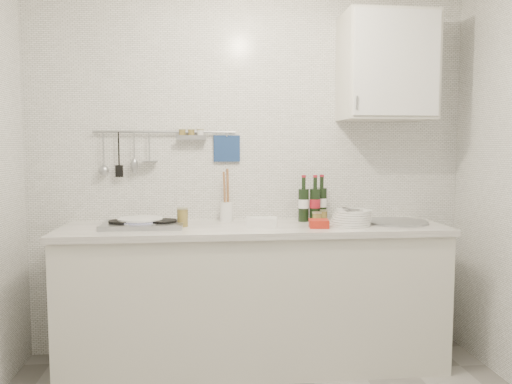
# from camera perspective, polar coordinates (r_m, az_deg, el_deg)

# --- Properties ---
(back_wall) EXTENTS (3.00, 0.02, 2.50)m
(back_wall) POSITION_cam_1_polar(r_m,az_deg,el_deg) (3.46, -0.71, 2.34)
(back_wall) COLOR silver
(back_wall) RESTS_ON floor
(counter) EXTENTS (2.44, 0.64, 0.96)m
(counter) POSITION_cam_1_polar(r_m,az_deg,el_deg) (3.31, -0.09, -12.18)
(counter) COLOR beige
(counter) RESTS_ON floor
(wall_rail) EXTENTS (0.98, 0.09, 0.34)m
(wall_rail) POSITION_cam_1_polar(r_m,az_deg,el_deg) (3.42, -10.69, 5.17)
(wall_rail) COLOR #93969B
(wall_rail) RESTS_ON back_wall
(wall_cabinet) EXTENTS (0.60, 0.38, 0.70)m
(wall_cabinet) POSITION_cam_1_polar(r_m,az_deg,el_deg) (3.52, 14.74, 13.64)
(wall_cabinet) COLOR beige
(wall_cabinet) RESTS_ON back_wall
(plate_stack_hob) EXTENTS (0.31, 0.30, 0.05)m
(plate_stack_hob) POSITION_cam_1_polar(r_m,az_deg,el_deg) (3.24, -13.26, -3.38)
(plate_stack_hob) COLOR #4D51AF
(plate_stack_hob) RESTS_ON counter
(plate_stack_sink) EXTENTS (0.29, 0.28, 0.11)m
(plate_stack_sink) POSITION_cam_1_polar(r_m,az_deg,el_deg) (3.26, 10.83, -2.90)
(plate_stack_sink) COLOR white
(plate_stack_sink) RESTS_ON counter
(wine_bottles) EXTENTS (0.21, 0.13, 0.31)m
(wine_bottles) POSITION_cam_1_polar(r_m,az_deg,el_deg) (3.40, 6.58, -0.70)
(wine_bottles) COLOR black
(wine_bottles) RESTS_ON counter
(butter_dish) EXTENTS (0.21, 0.13, 0.06)m
(butter_dish) POSITION_cam_1_polar(r_m,az_deg,el_deg) (3.15, 0.62, -3.44)
(butter_dish) COLOR white
(butter_dish) RESTS_ON counter
(strawberry_punnet) EXTENTS (0.13, 0.13, 0.05)m
(strawberry_punnet) POSITION_cam_1_polar(r_m,az_deg,el_deg) (3.13, 7.19, -3.61)
(strawberry_punnet) COLOR #AF2E13
(strawberry_punnet) RESTS_ON counter
(utensil_crock) EXTENTS (0.09, 0.09, 0.36)m
(utensil_crock) POSITION_cam_1_polar(r_m,az_deg,el_deg) (3.37, -3.42, -1.95)
(utensil_crock) COLOR white
(utensil_crock) RESTS_ON counter
(jar_a) EXTENTS (0.07, 0.07, 0.10)m
(jar_a) POSITION_cam_1_polar(r_m,az_deg,el_deg) (3.38, -3.34, -2.48)
(jar_a) COLOR olive
(jar_a) RESTS_ON counter
(jar_b) EXTENTS (0.06, 0.06, 0.08)m
(jar_b) POSITION_cam_1_polar(r_m,az_deg,el_deg) (3.41, 7.67, -2.66)
(jar_b) COLOR olive
(jar_b) RESTS_ON counter
(jar_c) EXTENTS (0.06, 0.06, 0.07)m
(jar_c) POSITION_cam_1_polar(r_m,az_deg,el_deg) (3.32, 6.97, -2.88)
(jar_c) COLOR olive
(jar_c) RESTS_ON counter
(jar_d) EXTENTS (0.07, 0.07, 0.12)m
(jar_d) POSITION_cam_1_polar(r_m,az_deg,el_deg) (3.18, -8.39, -2.85)
(jar_d) COLOR olive
(jar_d) RESTS_ON counter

